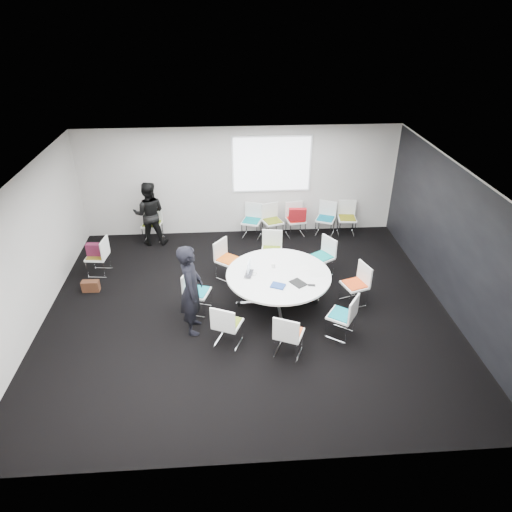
{
  "coord_description": "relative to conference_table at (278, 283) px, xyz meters",
  "views": [
    {
      "loc": [
        -0.34,
        -7.46,
        5.54
      ],
      "look_at": [
        0.2,
        0.4,
        1.0
      ],
      "focal_mm": 32.0,
      "sensor_mm": 36.0,
      "label": 1
    }
  ],
  "objects": [
    {
      "name": "chair_ring_b",
      "position": [
        1.1,
        1.08,
        -0.25
      ],
      "size": [
        0.62,
        0.63,
        0.88
      ],
      "rotation": [
        0.0,
        0.0,
        2.12
      ],
      "color": "silver",
      "rests_on": "ground"
    },
    {
      "name": "papers_front",
      "position": [
        0.76,
        -0.06,
        0.21
      ],
      "size": [
        0.31,
        0.23,
        0.0
      ],
      "primitive_type": "cube",
      "rotation": [
        0.0,
        0.0,
        0.06
      ],
      "color": "silver",
      "rests_on": "conference_table"
    },
    {
      "name": "papers_right",
      "position": [
        0.48,
        0.17,
        0.21
      ],
      "size": [
        0.34,
        0.27,
        0.0
      ],
      "primitive_type": "cube",
      "rotation": [
        0.0,
        0.0,
        0.22
      ],
      "color": "white",
      "rests_on": "conference_table"
    },
    {
      "name": "person_main",
      "position": [
        -1.67,
        -0.69,
        0.37
      ],
      "size": [
        0.43,
        0.65,
        1.79
      ],
      "primitive_type": "imported",
      "rotation": [
        0.0,
        0.0,
        1.57
      ],
      "color": "black",
      "rests_on": "ground"
    },
    {
      "name": "laptop_lid",
      "position": [
        -0.58,
        0.13,
        0.34
      ],
      "size": [
        0.08,
        0.3,
        0.22
      ],
      "primitive_type": "cube",
      "rotation": [
        0.0,
        0.0,
        1.35
      ],
      "color": "silver",
      "rests_on": "conference_table"
    },
    {
      "name": "chair_ring_f",
      "position": [
        -1.04,
        -1.15,
        -0.25
      ],
      "size": [
        0.6,
        0.59,
        0.88
      ],
      "rotation": [
        0.0,
        0.0,
        5.88
      ],
      "color": "silver",
      "rests_on": "ground"
    },
    {
      "name": "chair_back_e",
      "position": [
        2.15,
        3.03,
        -0.25
      ],
      "size": [
        0.5,
        0.49,
        0.88
      ],
      "rotation": [
        0.0,
        0.0,
        3.04
      ],
      "color": "silver",
      "rests_on": "ground"
    },
    {
      "name": "red_jacket",
      "position": [
        0.8,
        2.81,
        0.18
      ],
      "size": [
        0.45,
        0.19,
        0.36
      ],
      "primitive_type": "cube",
      "rotation": [
        0.17,
        0.0,
        -0.07
      ],
      "color": "maroon",
      "rests_on": "chair_back_c"
    },
    {
      "name": "chair_back_c",
      "position": [
        0.79,
        3.03,
        -0.25
      ],
      "size": [
        0.53,
        0.52,
        0.88
      ],
      "rotation": [
        0.0,
        0.0,
        3.3
      ],
      "color": "silver",
      "rests_on": "ground"
    },
    {
      "name": "notebook_black",
      "position": [
        0.34,
        -0.37,
        0.22
      ],
      "size": [
        0.35,
        0.37,
        0.02
      ],
      "primitive_type": "cube",
      "rotation": [
        0.0,
        0.0,
        0.58
      ],
      "color": "black",
      "rests_on": "conference_table"
    },
    {
      "name": "room_shell",
      "position": [
        -0.53,
        -0.13,
        0.88
      ],
      "size": [
        8.08,
        7.08,
        2.88
      ],
      "color": "black",
      "rests_on": "ground"
    },
    {
      "name": "chair_back_a",
      "position": [
        -0.35,
        3.03,
        -0.25
      ],
      "size": [
        0.58,
        0.58,
        0.88
      ],
      "rotation": [
        0.0,
        0.0,
        2.8
      ],
      "color": "silver",
      "rests_on": "ground"
    },
    {
      "name": "projection_screen",
      "position": [
        0.17,
        3.33,
        1.33
      ],
      "size": [
        1.9,
        0.03,
        1.35
      ],
      "primitive_type": "cube",
      "color": "white",
      "rests_on": "room_shell"
    },
    {
      "name": "chair_spare_left",
      "position": [
        -3.9,
        1.45,
        -0.25
      ],
      "size": [
        0.5,
        0.51,
        0.88
      ],
      "rotation": [
        0.0,
        0.0,
        1.45
      ],
      "color": "silver",
      "rests_on": "ground"
    },
    {
      "name": "maroon_bag",
      "position": [
        -3.91,
        1.45,
        0.1
      ],
      "size": [
        0.41,
        0.18,
        0.28
      ],
      "primitive_type": "cube",
      "rotation": [
        0.0,
        0.0,
        -0.1
      ],
      "color": "#53162C",
      "rests_on": "chair_spare_left"
    },
    {
      "name": "laptop",
      "position": [
        -0.54,
        0.01,
        0.22
      ],
      "size": [
        0.29,
        0.37,
        0.03
      ],
      "primitive_type": "imported",
      "rotation": [
        0.0,
        0.0,
        1.31
      ],
      "color": "#333338",
      "rests_on": "conference_table"
    },
    {
      "name": "chair_ring_c",
      "position": [
        0.01,
        1.45,
        -0.25
      ],
      "size": [
        0.52,
        0.51,
        0.88
      ],
      "rotation": [
        0.0,
        0.0,
        2.99
      ],
      "color": "silver",
      "rests_on": "ground"
    },
    {
      "name": "chair_back_d",
      "position": [
        1.58,
        3.03,
        -0.25
      ],
      "size": [
        0.6,
        0.6,
        0.88
      ],
      "rotation": [
        0.0,
        0.0,
        2.72
      ],
      "color": "silver",
      "rests_on": "ground"
    },
    {
      "name": "tablet_folio",
      "position": [
        -0.06,
        -0.44,
        0.22
      ],
      "size": [
        0.32,
        0.29,
        0.03
      ],
      "primitive_type": "cube",
      "rotation": [
        0.0,
        0.0,
        -0.43
      ],
      "color": "navy",
      "rests_on": "conference_table"
    },
    {
      "name": "person_back",
      "position": [
        -2.9,
        2.87,
        0.29
      ],
      "size": [
        0.8,
        0.63,
        1.63
      ],
      "primitive_type": "imported",
      "rotation": [
        0.0,
        0.0,
        3.15
      ],
      "color": "black",
      "rests_on": "ground"
    },
    {
      "name": "chair_ring_a",
      "position": [
        1.56,
        -0.07,
        -0.25
      ],
      "size": [
        0.57,
        0.58,
        0.88
      ],
      "rotation": [
        0.0,
        0.0,
        1.89
      ],
      "color": "silver",
      "rests_on": "ground"
    },
    {
      "name": "phone",
      "position": [
        0.58,
        -0.45,
        0.21
      ],
      "size": [
        0.15,
        0.09,
        0.01
      ],
      "primitive_type": "cube",
      "rotation": [
        0.0,
        0.0,
        -0.15
      ],
      "color": "black",
      "rests_on": "conference_table"
    },
    {
      "name": "chair_ring_g",
      "position": [
        0.02,
        -1.5,
        -0.25
      ],
      "size": [
        0.6,
        0.6,
        0.88
      ],
      "rotation": [
        0.0,
        0.0,
        5.87
      ],
      "color": "silver",
      "rests_on": "ground"
    },
    {
      "name": "conference_table",
      "position": [
        0.0,
        0.0,
        0.0
      ],
      "size": [
        2.08,
        2.08,
        0.73
      ],
      "color": "silver",
      "rests_on": "ground"
    },
    {
      "name": "chair_person_back",
      "position": [
        -2.9,
        3.03,
        -0.25
      ],
      "size": [
        0.53,
        0.52,
        0.88
      ],
      "rotation": [
        0.0,
        0.0,
        2.98
      ],
      "color": "silver",
      "rests_on": "ground"
    },
    {
      "name": "chair_ring_d",
      "position": [
        -1.0,
        1.1,
        -0.25
      ],
      "size": [
        0.64,
        0.64,
        0.88
      ],
      "rotation": [
        0.0,
        0.0,
        4.05
      ],
      "color": "silver",
      "rests_on": "ground"
    },
    {
      "name": "cup",
      "position": [
        -0.08,
        0.25,
        0.25
      ],
      "size": [
        0.08,
        0.08,
        0.09
      ],
      "primitive_type": "cylinder",
      "color": "white",
      "rests_on": "conference_table"
    },
    {
      "name": "chair_back_b",
      "position": [
        0.18,
        2.98,
        -0.25
      ],
      "size": [
        0.58,
        0.57,
        0.88
      ],
      "rotation": [
        0.0,
        0.0,
        3.47
      ],
      "color": "silver",
      "rests_on": "ground"
    },
    {
      "name": "chair_ring_e",
      "position": [
        -1.63,
        -0.11,
        -0.25
      ],
      "size": [
        0.57,
        0.58,
        0.88
      ],
      "rotation": [
        0.0,
        0.0,
        4.4
      ],
      "color": "silver",
      "rests_on": "ground"
    },
    {
      "name": "brown_bag",
      "position": [
        -3.94,
        0.75,
        -0.4
      ],
      "size": [
        0.36,
        0.17,
        0.24
      ],
      "primitive_type": "cube",
      "rotation": [
        0.0,
        0.0,
        -0.02
      ],
      "color": "#432415",
      "rests_on": "ground"
    },
    {
      "name": "chair_ring_h",
      "position": [
        1.06,
        -1.05,
        -0.25
      ],
      "size": [
        0.63,
        0.63,
        0.88
      ],
      "rotation": [
        0.0,
        0.0,
        7.25
      ],
      "color": "silver",
      "rests_on": "ground"
    }
  ]
}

